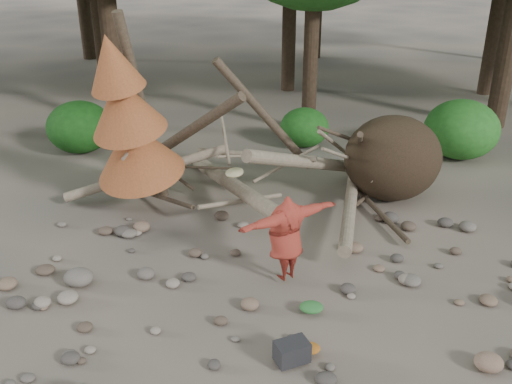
{
  "coord_description": "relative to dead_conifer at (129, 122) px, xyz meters",
  "views": [
    {
      "loc": [
        -0.22,
        -7.85,
        5.7
      ],
      "look_at": [
        -0.44,
        1.5,
        1.4
      ],
      "focal_mm": 40.0,
      "sensor_mm": 36.0,
      "label": 1
    }
  ],
  "objects": [
    {
      "name": "bush_mid",
      "position": [
        3.92,
        4.43,
        -1.55
      ],
      "size": [
        1.4,
        1.4,
        1.12
      ],
      "primitive_type": "ellipsoid",
      "color": "#20621C",
      "rests_on": "ground"
    },
    {
      "name": "frisbee_thrower",
      "position": [
        3.21,
        -2.61,
        -1.23
      ],
      "size": [
        1.98,
        1.52,
        2.27
      ],
      "color": "maroon",
      "rests_on": "ground"
    },
    {
      "name": "dead_conifer",
      "position": [
        0.0,
        0.0,
        0.0
      ],
      "size": [
        2.06,
        2.16,
        4.35
      ],
      "color": "#4C3F30",
      "rests_on": "ground"
    },
    {
      "name": "cloth_orange",
      "position": [
        3.53,
        -4.55,
        -2.05
      ],
      "size": [
        0.33,
        0.27,
        0.12
      ],
      "primitive_type": "ellipsoid",
      "color": "#A25C1B",
      "rests_on": "ground"
    },
    {
      "name": "deadfall_pile",
      "position": [
        5.13,
        0.87,
        -1.16
      ],
      "size": [
        8.55,
        5.24,
        3.3
      ],
      "color": "#332619",
      "rests_on": "ground"
    },
    {
      "name": "backpack",
      "position": [
        3.26,
        -4.76,
        -1.95
      ],
      "size": [
        0.56,
        0.49,
        0.32
      ],
      "primitive_type": "cube",
      "rotation": [
        0.0,
        0.0,
        0.43
      ],
      "color": "black",
      "rests_on": "ground"
    },
    {
      "name": "boulder_front_right",
      "position": [
        6.05,
        -4.81,
        -1.99
      ],
      "size": [
        0.41,
        0.37,
        0.25
      ],
      "primitive_type": "ellipsoid",
      "color": "#866853",
      "rests_on": "ground"
    },
    {
      "name": "cloth_green",
      "position": [
        3.62,
        -3.56,
        -2.04
      ],
      "size": [
        0.39,
        0.33,
        0.15
      ],
      "primitive_type": "ellipsoid",
      "color": "#2B6B2E",
      "rests_on": "ground"
    },
    {
      "name": "bush_right",
      "position": [
        8.12,
        3.63,
        -1.31
      ],
      "size": [
        2.0,
        2.0,
        1.6
      ],
      "primitive_type": "ellipsoid",
      "color": "#297424",
      "rests_on": "ground"
    },
    {
      "name": "bush_left",
      "position": [
        -2.38,
        3.83,
        -1.39
      ],
      "size": [
        1.8,
        1.8,
        1.44
      ],
      "primitive_type": "ellipsoid",
      "color": "#174D14",
      "rests_on": "ground"
    },
    {
      "name": "ground",
      "position": [
        3.12,
        -3.37,
        -2.11
      ],
      "size": [
        120.0,
        120.0,
        0.0
      ],
      "primitive_type": "plane",
      "color": "#514C44",
      "rests_on": "ground"
    },
    {
      "name": "boulder_mid_left",
      "position": [
        -0.42,
        -2.83,
        -1.96
      ],
      "size": [
        0.52,
        0.47,
        0.31
      ],
      "primitive_type": "ellipsoid",
      "color": "#686158",
      "rests_on": "ground"
    }
  ]
}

